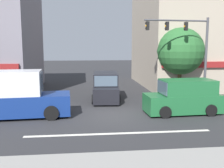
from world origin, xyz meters
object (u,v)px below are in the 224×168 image
(utility_pole_far_right, at_px, (182,43))
(traffic_light_mast, at_px, (190,44))
(van_approaching_near, at_px, (106,87))
(van_crossing_leftbound, at_px, (184,97))
(street_tree, at_px, (181,51))
(box_truck_waiting_far, at_px, (18,96))

(utility_pole_far_right, relative_size, traffic_light_mast, 1.38)
(van_approaching_near, distance_m, van_crossing_leftbound, 6.41)
(street_tree, distance_m, van_approaching_near, 6.94)
(box_truck_waiting_far, bearing_deg, traffic_light_mast, 14.42)
(van_approaching_near, height_order, van_crossing_leftbound, same)
(utility_pole_far_right, height_order, van_crossing_leftbound, utility_pole_far_right)
(traffic_light_mast, bearing_deg, van_crossing_leftbound, -116.48)
(box_truck_waiting_far, xyz_separation_m, van_crossing_leftbound, (10.00, -0.17, -0.25))
(van_crossing_leftbound, bearing_deg, box_truck_waiting_far, 179.02)
(van_crossing_leftbound, bearing_deg, street_tree, 72.20)
(street_tree, height_order, utility_pole_far_right, utility_pole_far_right)
(traffic_light_mast, bearing_deg, street_tree, 84.21)
(van_crossing_leftbound, bearing_deg, utility_pole_far_right, 70.32)
(street_tree, bearing_deg, box_truck_waiting_far, -155.02)
(utility_pole_far_right, height_order, box_truck_waiting_far, utility_pole_far_right)
(utility_pole_far_right, bearing_deg, box_truck_waiting_far, -146.28)
(street_tree, distance_m, utility_pole_far_right, 3.66)
(utility_pole_far_right, bearing_deg, traffic_light_mast, -105.76)
(street_tree, distance_m, box_truck_waiting_far, 13.28)
(van_approaching_near, bearing_deg, van_crossing_leftbound, -45.78)
(van_approaching_near, bearing_deg, utility_pole_far_right, 29.76)
(utility_pole_far_right, height_order, van_approaching_near, utility_pole_far_right)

